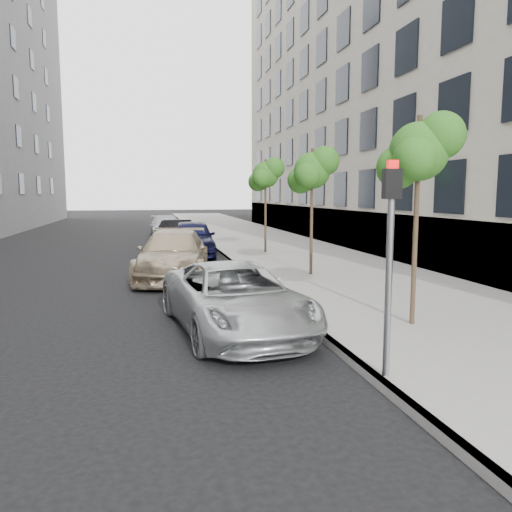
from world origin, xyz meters
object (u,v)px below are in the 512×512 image
object	(u,v)px
minivan	(235,298)
sedan_rear	(166,227)
tree_near	(420,152)
suv	(173,255)
sedan_black	(178,233)
tree_mid	(313,171)
sedan_blue	(193,238)
signal_pole	(390,243)
tree_far	(266,175)

from	to	relation	value
minivan	sedan_rear	size ratio (longest dim) A/B	1.04
tree_near	suv	world-z (taller)	tree_near
suv	sedan_rear	xyz separation A→B (m)	(0.37, 15.84, -0.09)
suv	sedan_black	world-z (taller)	suv
suv	sedan_black	xyz separation A→B (m)	(0.84, 10.79, -0.10)
tree_mid	sedan_rear	bearing A→B (deg)	103.72
tree_mid	sedan_blue	distance (m)	7.94
signal_pole	sedan_black	bearing A→B (deg)	102.73
minivan	sedan_black	size ratio (longest dim) A/B	1.20
sedan_blue	minivan	bearing A→B (deg)	-86.91
tree_far	sedan_black	bearing A→B (deg)	124.69
signal_pole	sedan_rear	distance (m)	26.04
signal_pole	sedan_blue	world-z (taller)	signal_pole
tree_near	minivan	xyz separation A→B (m)	(-3.60, 0.70, -2.92)
sedan_blue	suv	bearing A→B (deg)	-97.06
tree_near	suv	bearing A→B (deg)	120.93
tree_mid	signal_pole	world-z (taller)	tree_mid
tree_near	sedan_rear	xyz separation A→B (m)	(-4.11, 23.32, -2.92)
tree_mid	suv	xyz separation A→B (m)	(-4.48, 0.97, -2.75)
signal_pole	minivan	distance (m)	3.95
tree_mid	sedan_rear	xyz separation A→B (m)	(-4.11, 16.82, -2.84)
signal_pole	sedan_black	xyz separation A→B (m)	(-1.71, 20.86, -1.41)
signal_pole	minivan	world-z (taller)	signal_pole
suv	signal_pole	bearing A→B (deg)	-67.20
tree_near	tree_mid	size ratio (longest dim) A/B	1.02
tree_far	signal_pole	world-z (taller)	tree_far
tree_near	tree_far	bearing A→B (deg)	90.00
tree_far	sedan_blue	xyz separation A→B (m)	(-3.33, 0.18, -2.81)
tree_mid	minivan	size ratio (longest dim) A/B	0.84
minivan	suv	distance (m)	6.83
sedan_rear	minivan	bearing A→B (deg)	-90.86
tree_near	sedan_blue	size ratio (longest dim) A/B	0.88
minivan	sedan_rear	xyz separation A→B (m)	(-0.51, 22.62, 0.00)
suv	sedan_blue	bearing A→B (deg)	87.18
sedan_black	sedan_rear	world-z (taller)	sedan_rear
sedan_blue	sedan_rear	world-z (taller)	sedan_blue
tree_far	sedan_rear	xyz separation A→B (m)	(-4.11, 10.32, -2.94)
signal_pole	tree_far	bearing A→B (deg)	90.99
suv	sedan_rear	bearing A→B (deg)	97.24
tree_mid	sedan_rear	world-z (taller)	tree_mid
sedan_blue	sedan_black	size ratio (longest dim) A/B	1.16
sedan_black	sedan_blue	bearing A→B (deg)	-95.45
tree_far	signal_pole	bearing A→B (deg)	-97.04
sedan_black	sedan_rear	distance (m)	5.08
sedan_blue	sedan_black	bearing A→B (deg)	97.86
tree_mid	tree_far	world-z (taller)	tree_far
tree_near	tree_mid	distance (m)	6.50
signal_pole	sedan_rear	xyz separation A→B (m)	(-2.18, 25.91, -1.40)
tree_far	sedan_rear	world-z (taller)	tree_far
tree_far	sedan_rear	distance (m)	11.49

